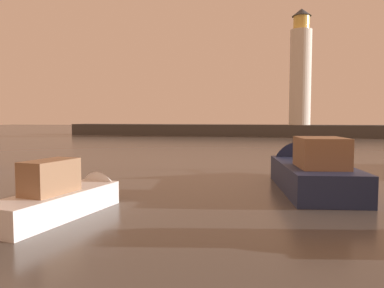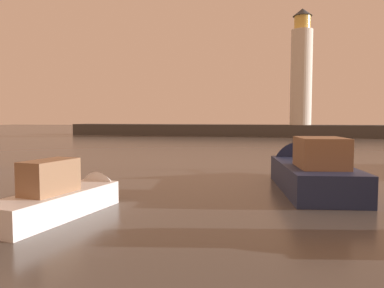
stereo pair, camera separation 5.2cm
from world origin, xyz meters
name	(u,v)px [view 2 (the right image)]	position (x,y,z in m)	size (l,w,h in m)	color
ground_plane	(233,154)	(0.00, 30.41, 0.00)	(220.00, 220.00, 0.00)	#4C4742
breakwater	(257,130)	(0.00, 60.81, 0.95)	(64.35, 4.46, 1.90)	#423F3D
lighthouse	(301,70)	(6.87, 60.81, 10.49)	(3.32, 3.32, 18.14)	silver
motorboat_0	(306,169)	(5.11, 16.54, 0.72)	(3.87, 8.80, 2.94)	#1E284C
motorboat_2	(71,195)	(-2.63, 9.61, 0.56)	(2.21, 5.84, 2.06)	white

